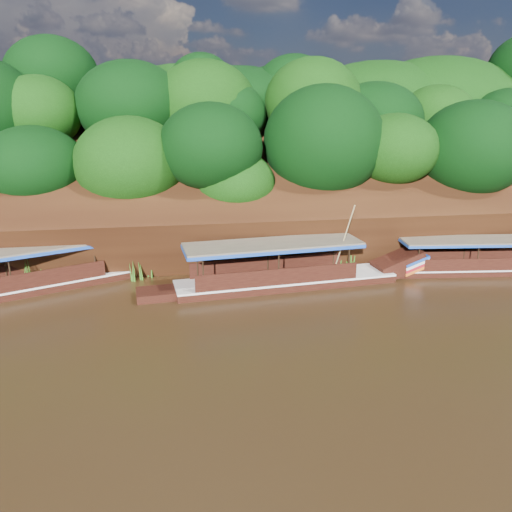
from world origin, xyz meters
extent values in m
plane|color=black|center=(0.00, 0.00, 0.00)|extent=(160.00, 160.00, 0.00)
cube|color=black|center=(0.00, 16.00, 3.50)|extent=(120.00, 16.12, 13.64)
cube|color=black|center=(0.00, 26.00, 0.00)|extent=(120.00, 24.00, 12.00)
ellipsoid|color=#09370C|center=(-6.00, 15.00, 3.50)|extent=(18.00, 8.00, 6.40)
ellipsoid|color=#09370C|center=(0.00, 23.00, 9.20)|extent=(24.00, 11.00, 8.40)
cube|color=black|center=(14.68, 7.50, 0.00)|extent=(11.71, 3.18, 0.81)
cube|color=silver|center=(14.68, 7.50, 0.39)|extent=(11.72, 3.24, 0.09)
cube|color=brown|center=(13.96, 7.58, 2.18)|extent=(9.24, 3.22, 0.11)
cube|color=#1943A3|center=(13.96, 7.58, 2.07)|extent=(9.24, 3.22, 0.16)
cube|color=black|center=(1.71, 7.01, 0.00)|extent=(13.46, 3.78, 1.00)
cube|color=silver|center=(1.71, 7.01, 0.48)|extent=(13.46, 3.85, 0.11)
cube|color=black|center=(9.14, 7.77, 0.77)|extent=(3.32, 2.14, 1.87)
cube|color=#1943A3|center=(9.96, 7.86, 1.11)|extent=(1.82, 2.06, 0.68)
cube|color=#A9121F|center=(9.96, 7.86, 0.73)|extent=(1.82, 2.06, 0.68)
cube|color=brown|center=(0.88, 6.92, 2.67)|extent=(10.63, 3.85, 0.13)
cube|color=#1943A3|center=(0.88, 6.92, 2.53)|extent=(10.63, 3.85, 0.20)
cylinder|color=tan|center=(5.08, 6.69, 2.81)|extent=(0.68, 1.45, 4.41)
cube|color=black|center=(-13.42, 8.47, 0.00)|extent=(13.92, 7.88, 0.97)
cube|color=silver|center=(-13.42, 8.47, 0.46)|extent=(13.95, 7.94, 0.11)
cube|color=black|center=(-6.13, 11.68, 0.75)|extent=(3.76, 2.97, 1.90)
cube|color=#1943A3|center=(-5.32, 12.04, 1.07)|extent=(2.33, 2.39, 0.71)
cube|color=#A9121F|center=(-5.32, 12.04, 0.71)|extent=(2.33, 2.39, 0.71)
cube|color=brown|center=(-14.23, 8.11, 2.59)|extent=(11.25, 6.96, 0.13)
cube|color=#1943A3|center=(-14.23, 8.11, 2.46)|extent=(11.25, 6.96, 0.19)
cylinder|color=tan|center=(-9.40, 10.00, 3.17)|extent=(0.68, 1.89, 5.07)
cone|color=#2E6118|center=(-13.44, 9.18, 0.97)|extent=(1.50, 1.50, 1.95)
cone|color=#2E6118|center=(-6.93, 9.67, 0.79)|extent=(1.50, 1.50, 1.58)
cone|color=#2E6118|center=(1.13, 9.92, 0.87)|extent=(1.50, 1.50, 1.74)
cone|color=#2E6118|center=(6.28, 9.67, 1.14)|extent=(1.50, 1.50, 2.28)
cone|color=#2E6118|center=(13.19, 9.77, 0.89)|extent=(1.50, 1.50, 1.79)
camera|label=1|loc=(-4.46, -20.57, 10.49)|focal=35.00mm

